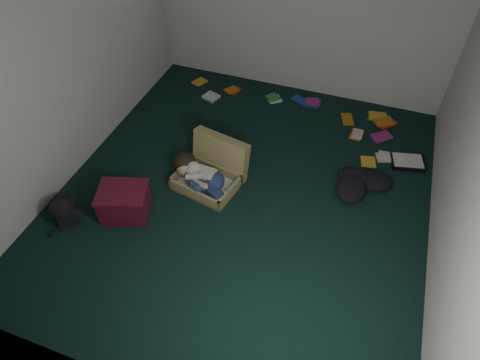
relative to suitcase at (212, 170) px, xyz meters
The scene contains 12 objects.
floor 0.45m from the suitcase, ahead, with size 4.50×4.50×0.00m, color black.
wall_back 2.50m from the suitcase, 79.15° to the left, with size 4.50×4.50×0.00m, color silver.
wall_front 2.62m from the suitcase, 79.78° to the right, with size 4.50×4.50×0.00m, color silver.
wall_left 1.96m from the suitcase, behind, with size 4.50×4.50×0.00m, color silver.
wall_right 2.68m from the suitcase, ahead, with size 4.50×4.50×0.00m, color silver.
suitcase is the anchor object (origin of this frame).
person 0.18m from the suitcase, 116.82° to the right, with size 0.72×0.46×0.31m.
maroon_bin 1.04m from the suitcase, 130.90° to the right, with size 0.61×0.54×0.35m.
backpack 1.64m from the suitcase, 139.73° to the right, with size 0.37×0.29×0.22m, color black, non-canonical shape.
clothing_pile 1.68m from the suitcase, 15.21° to the left, with size 0.48×0.40×0.15m, color black, non-canonical shape.
paper_tray 2.37m from the suitcase, 26.56° to the left, with size 0.44×0.37×0.05m.
book_scatter 1.82m from the suitcase, 62.07° to the left, with size 3.05×1.22×0.02m.
Camera 1 is at (1.07, -3.12, 3.57)m, focal length 32.00 mm.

